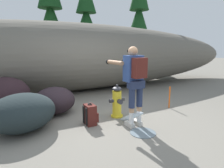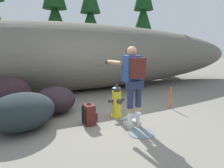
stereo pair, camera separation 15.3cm
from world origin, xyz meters
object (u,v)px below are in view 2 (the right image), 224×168
fire_hydrant (117,102)px  utility_worker (132,76)px  spare_backpack (89,115)px  boulder_large (22,111)px  survey_stake (170,98)px  boulder_mid (7,95)px  boulder_small (55,100)px

fire_hydrant → utility_worker: utility_worker is taller
spare_backpack → utility_worker: bearing=-31.7°
fire_hydrant → boulder_large: fire_hydrant is taller
fire_hydrant → survey_stake: (1.62, -0.06, -0.06)m
boulder_mid → utility_worker: bearing=-41.6°
utility_worker → boulder_large: 2.35m
fire_hydrant → spare_backpack: 0.78m
boulder_large → survey_stake: boulder_large is taller
spare_backpack → survey_stake: 2.37m
utility_worker → spare_backpack: (-0.79, 0.46, -0.85)m
fire_hydrant → boulder_mid: (-2.38, 1.53, 0.10)m
fire_hydrant → utility_worker: 0.94m
utility_worker → spare_backpack: bearing=56.0°
utility_worker → spare_backpack: 1.25m
boulder_small → spare_backpack: bearing=-64.9°
boulder_mid → boulder_small: bearing=-27.5°
survey_stake → boulder_mid: bearing=158.4°
utility_worker → boulder_mid: size_ratio=1.36×
fire_hydrant → boulder_small: fire_hydrant is taller
utility_worker → spare_backpack: utility_worker is taller
fire_hydrant → spare_backpack: size_ratio=1.67×
spare_backpack → boulder_large: 1.36m
fire_hydrant → boulder_small: bearing=143.1°
boulder_mid → survey_stake: size_ratio=2.05×
spare_backpack → survey_stake: survey_stake is taller
fire_hydrant → spare_backpack: bearing=-167.8°
boulder_mid → boulder_large: bearing=-76.6°
fire_hydrant → utility_worker: size_ratio=0.47×
spare_backpack → fire_hydrant: bearing=10.8°
spare_backpack → boulder_small: bearing=113.7°
utility_worker → boulder_small: (-1.31, 1.58, -0.73)m
fire_hydrant → utility_worker: (0.04, -0.62, 0.70)m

